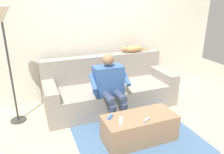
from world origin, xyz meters
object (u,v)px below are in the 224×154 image
(remote_blue, at_px, (110,117))
(remote_gray, at_px, (146,120))
(cat_on_backrest, at_px, (133,49))
(floor_lamp, at_px, (3,27))
(coffee_table, at_px, (139,128))
(remote_white, at_px, (121,120))
(couch, at_px, (109,89))
(person_solo_seated, at_px, (110,84))

(remote_blue, height_order, remote_gray, remote_blue)
(cat_on_backrest, relative_size, floor_lamp, 0.34)
(remote_blue, relative_size, remote_gray, 0.96)
(coffee_table, xyz_separation_m, remote_blue, (0.38, -0.10, 0.20))
(remote_white, xyz_separation_m, floor_lamp, (1.27, -1.17, 1.09))
(coffee_table, distance_m, cat_on_backrest, 1.70)
(couch, bearing_deg, coffee_table, 90.00)
(person_solo_seated, relative_size, remote_blue, 9.06)
(couch, bearing_deg, remote_gray, 91.10)
(floor_lamp, bearing_deg, coffee_table, 143.64)
(coffee_table, relative_size, remote_gray, 8.12)
(cat_on_backrest, bearing_deg, floor_lamp, 7.19)
(floor_lamp, bearing_deg, remote_white, 137.35)
(couch, bearing_deg, cat_on_backrest, -154.41)
(cat_on_backrest, bearing_deg, coffee_table, 67.57)
(cat_on_backrest, bearing_deg, couch, 25.59)
(person_solo_seated, relative_size, remote_gray, 8.70)
(cat_on_backrest, distance_m, remote_white, 1.77)
(coffee_table, bearing_deg, couch, -90.00)
(remote_white, bearing_deg, person_solo_seated, -165.02)
(cat_on_backrest, relative_size, remote_white, 3.90)
(coffee_table, relative_size, cat_on_backrest, 1.69)
(coffee_table, bearing_deg, cat_on_backrest, -112.43)
(coffee_table, bearing_deg, person_solo_seated, -76.48)
(person_solo_seated, height_order, remote_gray, person_solo_seated)
(couch, relative_size, person_solo_seated, 2.14)
(remote_gray, xyz_separation_m, floor_lamp, (1.58, -1.27, 1.09))
(remote_gray, bearing_deg, couch, -111.64)
(cat_on_backrest, bearing_deg, remote_white, 58.82)
(remote_white, bearing_deg, coffee_table, 119.53)
(remote_white, height_order, floor_lamp, floor_lamp)
(remote_gray, distance_m, remote_white, 0.33)
(person_solo_seated, xyz_separation_m, cat_on_backrest, (-0.75, -0.73, 0.34))
(person_solo_seated, bearing_deg, couch, -109.95)
(coffee_table, distance_m, remote_gray, 0.23)
(remote_blue, xyz_separation_m, remote_white, (-0.10, 0.12, -0.00))
(person_solo_seated, bearing_deg, remote_gray, 103.05)
(coffee_table, bearing_deg, remote_white, 4.73)
(person_solo_seated, distance_m, remote_blue, 0.66)
(coffee_table, relative_size, remote_white, 6.61)
(floor_lamp, bearing_deg, remote_blue, 138.26)
(couch, distance_m, cat_on_backrest, 0.91)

